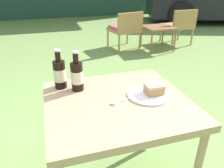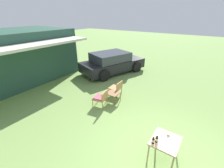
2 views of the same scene
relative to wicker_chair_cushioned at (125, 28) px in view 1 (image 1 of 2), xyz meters
The scene contains 9 objects.
wicker_chair_cushioned is the anchor object (origin of this frame).
wicker_chair_plain 1.19m from the wicker_chair_cushioned, ahead, with size 0.55×0.55×0.72m.
garden_side_table 0.64m from the wicker_chair_cushioned, 22.26° to the right, with size 0.54×0.52×0.45m.
patio_table 3.28m from the wicker_chair_cushioned, 110.81° to the right, with size 0.76×0.69×0.71m.
cake_on_plate 3.23m from the wicker_chair_cushioned, 107.54° to the right, with size 0.24×0.24×0.07m.
cola_bottle_near 3.20m from the wicker_chair_cushioned, 115.08° to the right, with size 0.07×0.07×0.23m.
cola_bottle_far 3.19m from the wicker_chair_cushioned, 117.03° to the right, with size 0.07×0.07×0.23m.
fork 3.24m from the wicker_chair_cushioned, 108.99° to the right, with size 0.19×0.07×0.01m.
loose_bottle_cap 3.33m from the wicker_chair_cushioned, 111.11° to the right, with size 0.03×0.03×0.01m.
Camera 1 is at (-0.32, -0.96, 1.30)m, focal length 35.00 mm.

